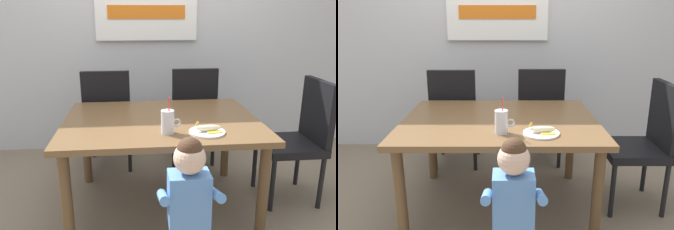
{
  "view_description": "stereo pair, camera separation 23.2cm",
  "coord_description": "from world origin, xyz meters",
  "views": [
    {
      "loc": [
        -0.19,
        -2.32,
        1.43
      ],
      "look_at": [
        0.04,
        -0.11,
        0.77
      ],
      "focal_mm": 36.14,
      "sensor_mm": 36.0,
      "label": 1
    },
    {
      "loc": [
        0.04,
        -2.33,
        1.43
      ],
      "look_at": [
        0.04,
        -0.11,
        0.77
      ],
      "focal_mm": 36.14,
      "sensor_mm": 36.0,
      "label": 2
    }
  ],
  "objects": [
    {
      "name": "peeled_banana",
      "position": [
        0.27,
        -0.33,
        0.74
      ],
      "size": [
        0.17,
        0.11,
        0.07
      ],
      "rotation": [
        0.0,
        0.0,
        0.08
      ],
      "color": "#F4EAC6",
      "rests_on": "snack_plate"
    },
    {
      "name": "milk_cup",
      "position": [
        0.02,
        -0.31,
        0.77
      ],
      "size": [
        0.13,
        0.09,
        0.25
      ],
      "color": "silver",
      "rests_on": "dining_table"
    },
    {
      "name": "dining_chair_right",
      "position": [
        0.36,
        0.78,
        0.54
      ],
      "size": [
        0.44,
        0.44,
        0.96
      ],
      "rotation": [
        0.0,
        0.0,
        3.14
      ],
      "color": "black",
      "rests_on": "ground"
    },
    {
      "name": "back_wall",
      "position": [
        -0.0,
        1.34,
        1.45
      ],
      "size": [
        6.4,
        0.17,
        2.9
      ],
      "color": "silver",
      "rests_on": "ground"
    },
    {
      "name": "toddler_standing",
      "position": [
        0.08,
        -0.75,
        0.53
      ],
      "size": [
        0.33,
        0.24,
        0.84
      ],
      "color": "#3F4760",
      "rests_on": "ground"
    },
    {
      "name": "dining_table",
      "position": [
        0.0,
        0.0,
        0.62
      ],
      "size": [
        1.39,
        1.07,
        0.71
      ],
      "color": "brown",
      "rests_on": "ground"
    },
    {
      "name": "dining_chair_left",
      "position": [
        -0.44,
        0.72,
        0.54
      ],
      "size": [
        0.44,
        0.44,
        0.96
      ],
      "rotation": [
        0.0,
        0.0,
        3.14
      ],
      "color": "black",
      "rests_on": "ground"
    },
    {
      "name": "snack_plate",
      "position": [
        0.27,
        -0.33,
        0.71
      ],
      "size": [
        0.23,
        0.23,
        0.01
      ],
      "primitive_type": "cylinder",
      "color": "white",
      "rests_on": "dining_table"
    },
    {
      "name": "ground_plane",
      "position": [
        0.0,
        0.0,
        0.0
      ],
      "size": [
        24.0,
        24.0,
        0.0
      ],
      "primitive_type": "plane",
      "color": "#7A6B56"
    },
    {
      "name": "dining_chair_far",
      "position": [
        1.09,
        0.03,
        0.54
      ],
      "size": [
        0.44,
        0.44,
        0.96
      ],
      "rotation": [
        0.0,
        0.0,
        -1.57
      ],
      "color": "black",
      "rests_on": "ground"
    }
  ]
}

